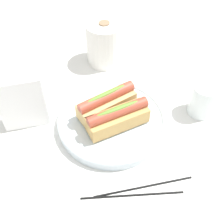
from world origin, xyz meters
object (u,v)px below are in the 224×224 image
hotdog_back (107,103)px  chopstick_far (132,195)px  serving_bowl (112,121)px  hotdog_front (118,117)px  chopstick_near (144,186)px  water_glass (203,101)px  paper_towel_roll (105,43)px  napkin_box (22,101)px

hotdog_back → chopstick_far: (-0.00, -0.23, -0.05)m
hotdog_back → serving_bowl: bearing=-76.3°
hotdog_front → chopstick_near: (0.01, -0.16, -0.05)m
water_glass → paper_towel_roll: bearing=124.5°
hotdog_back → napkin_box: bearing=168.1°
paper_towel_roll → chopstick_near: size_ratio=0.61×
serving_bowl → chopstick_near: size_ratio=1.25×
napkin_box → chopstick_far: napkin_box is taller
paper_towel_roll → chopstick_near: paper_towel_roll is taller
serving_bowl → chopstick_near: 0.19m
serving_bowl → water_glass: water_glass is taller
hotdog_back → paper_towel_roll: (0.06, 0.23, 0.01)m
water_glass → paper_towel_roll: 0.33m
water_glass → napkin_box: size_ratio=0.60×
paper_towel_roll → napkin_box: size_ratio=0.89×
chopstick_near → napkin_box: bearing=134.6°
water_glass → paper_towel_roll: size_ratio=0.67×
serving_bowl → water_glass: (0.24, -0.02, 0.02)m
serving_bowl → hotdog_front: hotdog_front is taller
hotdog_back → chopstick_near: size_ratio=0.72×
hotdog_front → chopstick_far: hotdog_front is taller
water_glass → serving_bowl: bearing=176.0°
paper_towel_roll → napkin_box: bearing=-143.2°
hotdog_front → chopstick_far: 0.18m
chopstick_near → hotdog_front: bearing=97.9°
serving_bowl → paper_towel_roll: paper_towel_roll is taller
hotdog_front → hotdog_back: bearing=103.7°
water_glass → paper_towel_roll: (-0.19, 0.28, 0.03)m
hotdog_front → chopstick_near: bearing=-85.2°
chopstick_near → chopstick_far: bearing=-155.1°
serving_bowl → chopstick_far: size_ratio=1.25×
hotdog_front → napkin_box: (-0.21, 0.10, 0.02)m
hotdog_front → paper_towel_roll: size_ratio=1.17×
water_glass → napkin_box: 0.45m
serving_bowl → hotdog_back: 0.05m
hotdog_back → paper_towel_roll: paper_towel_roll is taller
hotdog_back → paper_towel_roll: 0.24m
water_glass → chopstick_near: (-0.22, -0.17, -0.04)m
serving_bowl → water_glass: 0.24m
hotdog_front → water_glass: size_ratio=1.74×
serving_bowl → hotdog_back: bearing=103.7°
hotdog_back → water_glass: size_ratio=1.76×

